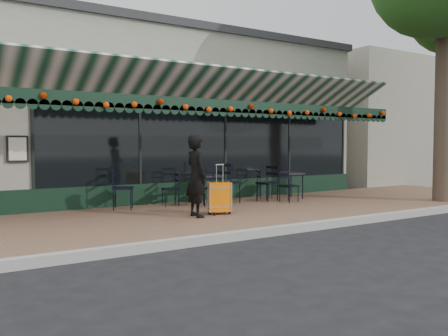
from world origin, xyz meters
TOP-DOWN VIEW (x-y plane):
  - ground at (0.00, 0.00)m, footprint 80.00×80.00m
  - sidewalk at (0.00, 2.00)m, footprint 18.00×4.00m
  - curb at (0.00, -0.08)m, footprint 18.00×0.16m
  - restaurant_building at (0.00, 7.84)m, footprint 12.00×9.60m
  - neighbor_building_right at (13.00, 8.00)m, footprint 12.00×8.00m
  - woman at (-0.78, 1.64)m, footprint 0.41×0.61m
  - suitcase at (-0.21, 1.68)m, footprint 0.51×0.40m
  - cafe_table_a at (2.83, 3.01)m, footprint 0.56×0.56m
  - cafe_table_b at (0.50, 3.40)m, footprint 0.55×0.55m
  - chair_a_left at (2.00, 2.93)m, footprint 0.52×0.52m
  - chair_a_right at (2.36, 3.50)m, footprint 0.50×0.50m
  - chair_a_front at (2.31, 2.45)m, footprint 0.44×0.44m
  - chair_b_left at (-0.47, 3.43)m, footprint 0.47×0.47m
  - chair_b_right at (0.91, 3.06)m, footprint 0.66×0.66m
  - chair_b_front at (0.33, 2.75)m, footprint 0.54×0.54m
  - chair_solo at (-1.61, 3.49)m, footprint 0.61×0.61m

SIDE VIEW (x-z plane):
  - ground at x=0.00m, z-range 0.00..0.00m
  - sidewalk at x=0.00m, z-range 0.00..0.15m
  - curb at x=0.00m, z-range 0.00..0.15m
  - suitcase at x=-0.21m, z-range -0.02..1.01m
  - chair_a_right at x=2.36m, z-range 0.15..0.91m
  - chair_b_left at x=-0.47m, z-range 0.15..0.92m
  - chair_a_front at x=2.31m, z-range 0.15..0.94m
  - chair_b_front at x=0.33m, z-range 0.15..0.97m
  - chair_a_left at x=2.00m, z-range 0.15..1.05m
  - chair_solo at x=-1.61m, z-range 0.15..1.06m
  - chair_b_right at x=0.91m, z-range 0.15..1.15m
  - cafe_table_b at x=0.50m, z-range 0.42..1.10m
  - cafe_table_a at x=2.83m, z-range 0.42..1.11m
  - woman at x=-0.78m, z-range 0.15..1.79m
  - restaurant_building at x=0.00m, z-range 0.02..4.52m
  - neighbor_building_right at x=13.00m, z-range 0.00..4.80m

